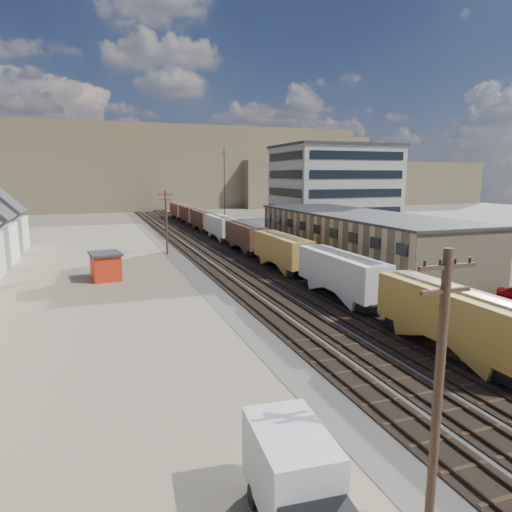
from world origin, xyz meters
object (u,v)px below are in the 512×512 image
object	(u,v)px
freight_train	(232,230)
utility_pole_north	(166,221)
parked_car_blue	(310,232)
utility_pole_south	(438,386)
box_truck	(298,489)
parked_car_white	(485,281)
maintenance_shed	(106,266)

from	to	relation	value
freight_train	utility_pole_north	size ratio (longest dim) A/B	11.97
parked_car_blue	utility_pole_south	bearing A→B (deg)	-138.80
box_truck	parked_car_white	bearing A→B (deg)	36.33
utility_pole_north	box_truck	xyz separation A→B (m)	(-4.56, -58.81, -3.54)
utility_pole_south	box_truck	xyz separation A→B (m)	(-4.56, 1.19, -3.54)
utility_pole_south	parked_car_white	distance (m)	40.28
utility_pole_north	box_truck	world-z (taller)	utility_pole_north
freight_train	maintenance_shed	distance (m)	30.26
utility_pole_south	parked_car_blue	size ratio (longest dim) A/B	1.75
utility_pole_north	parked_car_white	size ratio (longest dim) A/B	2.09
parked_car_white	parked_car_blue	xyz separation A→B (m)	(1.36, 46.50, 0.01)
utility_pole_south	utility_pole_north	bearing A→B (deg)	90.00
utility_pole_south	box_truck	size ratio (longest dim) A/B	1.51
utility_pole_south	utility_pole_north	world-z (taller)	same
utility_pole_south	box_truck	distance (m)	5.89
freight_train	utility_pole_south	world-z (taller)	utility_pole_south
box_truck	utility_pole_south	bearing A→B (deg)	-14.63
box_truck	maintenance_shed	distance (m)	43.87
utility_pole_south	utility_pole_north	size ratio (longest dim) A/B	1.00
utility_pole_south	parked_car_blue	distance (m)	79.61
utility_pole_south	parked_car_white	bearing A→B (deg)	41.58
box_truck	parked_car_white	size ratio (longest dim) A/B	1.39
box_truck	parked_car_blue	size ratio (longest dim) A/B	1.16
parked_car_white	parked_car_blue	world-z (taller)	parked_car_blue
parked_car_white	parked_car_blue	distance (m)	46.52
box_truck	maintenance_shed	world-z (taller)	box_truck
maintenance_shed	parked_car_blue	size ratio (longest dim) A/B	0.86
utility_pole_south	maintenance_shed	size ratio (longest dim) A/B	2.04
parked_car_white	parked_car_blue	bearing A→B (deg)	96.82
maintenance_shed	parked_car_white	size ratio (longest dim) A/B	1.03
parked_car_white	parked_car_blue	size ratio (longest dim) A/B	0.84
utility_pole_south	parked_car_white	world-z (taller)	utility_pole_south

